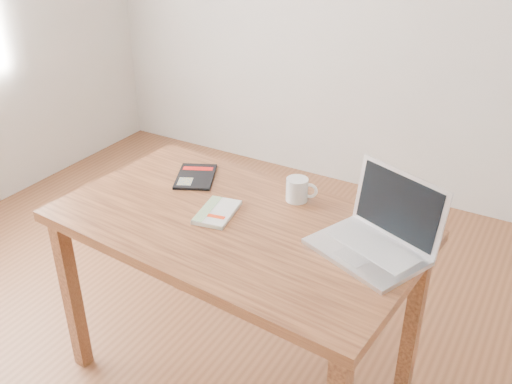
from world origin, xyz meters
The scene contains 6 objects.
room centered at (-0.07, 0.00, 1.36)m, with size 4.04×4.04×2.70m.
desk centered at (0.09, 0.15, 0.66)m, with size 1.33×0.83×0.75m.
white_guidebook centered at (0.02, 0.15, 0.76)m, with size 0.15×0.21×0.02m.
black_guidebook centered at (-0.22, 0.35, 0.76)m, with size 0.22×0.26×0.01m.
laptop centered at (0.58, 0.23, 0.80)m, with size 0.43×0.39×0.25m.
coffee_mug centered at (0.22, 0.39, 0.80)m, with size 0.12×0.08×0.09m.
Camera 1 is at (1.02, -1.29, 1.79)m, focal length 40.00 mm.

